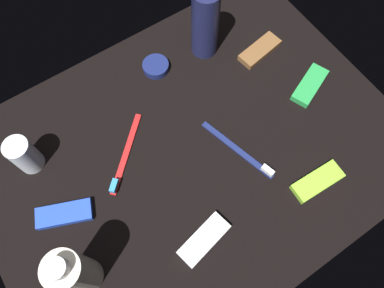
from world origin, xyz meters
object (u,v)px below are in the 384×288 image
at_px(snack_bar_white, 204,240).
at_px(toothbrush_navy, 242,152).
at_px(snack_bar_brown, 260,50).
at_px(snack_bar_blue, 64,214).
at_px(lotion_bottle, 205,22).
at_px(toothbrush_red, 124,157).
at_px(cream_tin_left, 156,67).
at_px(snack_bar_green, 310,85).
at_px(bodywash_bottle, 74,273).
at_px(deodorant_stick, 24,155).
at_px(snack_bar_lime, 317,181).

bearing_deg(snack_bar_white, toothbrush_navy, -159.90).
height_order(snack_bar_brown, snack_bar_blue, same).
relative_size(lotion_bottle, toothbrush_red, 1.42).
bearing_deg(cream_tin_left, snack_bar_blue, 30.49).
bearing_deg(snack_bar_green, cream_tin_left, -63.98).
xyz_separation_m(bodywash_bottle, snack_bar_blue, (-0.02, -0.12, -0.07)).
distance_m(toothbrush_red, snack_bar_blue, 0.16).
xyz_separation_m(snack_bar_brown, cream_tin_left, (0.22, -0.09, 0.00)).
distance_m(toothbrush_navy, snack_bar_blue, 0.36).
height_order(lotion_bottle, snack_bar_blue, lotion_bottle).
relative_size(snack_bar_white, snack_bar_brown, 1.00).
relative_size(toothbrush_navy, toothbrush_red, 1.27).
relative_size(deodorant_stick, snack_bar_white, 0.82).
distance_m(snack_bar_white, snack_bar_brown, 0.45).
bearing_deg(snack_bar_blue, snack_bar_white, 158.43).
xyz_separation_m(snack_bar_white, snack_bar_lime, (-0.25, 0.03, 0.00)).
bearing_deg(bodywash_bottle, lotion_bottle, -147.18).
bearing_deg(snack_bar_green, snack_bar_lime, 30.80).
distance_m(deodorant_stick, cream_tin_left, 0.33).
distance_m(bodywash_bottle, toothbrush_navy, 0.38).
bearing_deg(snack_bar_green, bodywash_bottle, -14.37).
distance_m(deodorant_stick, snack_bar_white, 0.38).
xyz_separation_m(deodorant_stick, snack_bar_white, (-0.20, 0.32, -0.04)).
xyz_separation_m(lotion_bottle, toothbrush_navy, (0.09, 0.26, -0.08)).
bearing_deg(snack_bar_white, snack_bar_lime, 160.90).
xyz_separation_m(bodywash_bottle, snack_bar_white, (-0.21, 0.06, -0.07)).
height_order(deodorant_stick, snack_bar_blue, deodorant_stick).
distance_m(lotion_bottle, deodorant_stick, 0.45).
distance_m(snack_bar_green, snack_bar_brown, 0.14).
height_order(lotion_bottle, cream_tin_left, lotion_bottle).
distance_m(toothbrush_red, snack_bar_brown, 0.39).
relative_size(toothbrush_red, snack_bar_brown, 1.34).
distance_m(lotion_bottle, snack_bar_white, 0.44).
height_order(bodywash_bottle, snack_bar_white, bodywash_bottle).
xyz_separation_m(snack_bar_brown, snack_bar_lime, (0.10, 0.31, 0.00)).
height_order(lotion_bottle, snack_bar_white, lotion_bottle).
height_order(snack_bar_brown, cream_tin_left, cream_tin_left).
xyz_separation_m(deodorant_stick, toothbrush_navy, (-0.36, 0.22, -0.04)).
bearing_deg(deodorant_stick, cream_tin_left, -170.40).
relative_size(deodorant_stick, toothbrush_red, 0.62).
relative_size(lotion_bottle, cream_tin_left, 3.37).
distance_m(bodywash_bottle, toothbrush_red, 0.24).
bearing_deg(snack_bar_lime, snack_bar_blue, -23.65).
xyz_separation_m(bodywash_bottle, cream_tin_left, (-0.34, -0.31, -0.07)).
bearing_deg(snack_bar_lime, snack_bar_green, -124.43).
bearing_deg(snack_bar_white, cream_tin_left, -120.45).
height_order(lotion_bottle, toothbrush_navy, lotion_bottle).
distance_m(toothbrush_red, snack_bar_green, 0.43).
height_order(snack_bar_blue, cream_tin_left, cream_tin_left).
height_order(toothbrush_navy, snack_bar_brown, toothbrush_navy).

